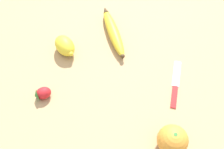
# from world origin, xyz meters

# --- Properties ---
(ground_plane) EXTENTS (3.00, 3.00, 0.00)m
(ground_plane) POSITION_xyz_m (0.00, 0.00, 0.00)
(ground_plane) COLOR tan
(banana) EXTENTS (0.13, 0.22, 0.04)m
(banana) POSITION_xyz_m (0.09, -0.17, 0.02)
(banana) COLOR yellow
(banana) RESTS_ON ground_plane
(orange) EXTENTS (0.08, 0.08, 0.08)m
(orange) POSITION_xyz_m (-0.13, 0.18, 0.04)
(orange) COLOR orange
(orange) RESTS_ON ground_plane
(strawberry) EXTENTS (0.06, 0.06, 0.04)m
(strawberry) POSITION_xyz_m (0.25, 0.10, 0.02)
(strawberry) COLOR red
(strawberry) RESTS_ON ground_plane
(lemon) EXTENTS (0.10, 0.10, 0.06)m
(lemon) POSITION_xyz_m (0.23, -0.07, 0.03)
(lemon) COLOR yellow
(lemon) RESTS_ON ground_plane
(paring_knife) EXTENTS (0.02, 0.17, 0.01)m
(paring_knife) POSITION_xyz_m (-0.14, -0.01, 0.00)
(paring_knife) COLOR silver
(paring_knife) RESTS_ON ground_plane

